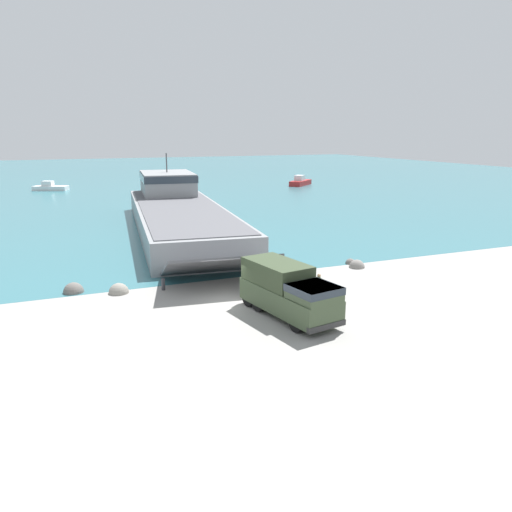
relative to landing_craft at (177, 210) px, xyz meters
name	(u,v)px	position (x,y,z in m)	size (l,w,h in m)	color
ground_plane	(226,301)	(-3.26, -26.09, -1.92)	(240.00, 240.00, 0.00)	gray
water_surface	(95,178)	(-3.26, 68.59, -1.92)	(240.00, 180.00, 0.01)	#336B75
landing_craft	(177,210)	(0.00, 0.00, 0.00)	(12.72, 41.09, 7.77)	gray
military_truck	(288,290)	(-0.76, -29.90, -0.38)	(3.65, 7.27, 2.99)	#3D4C33
soldier_on_ramp	(319,285)	(2.23, -28.17, -0.91)	(0.40, 0.50, 1.75)	#3D4C33
moored_boat_b	(300,182)	(33.41, 35.12, -1.25)	(6.38, 5.96, 2.03)	#B22323
moored_boat_c	(50,187)	(-13.03, 44.45, -1.36)	(6.45, 4.46, 1.71)	white
mooring_bollard	(163,283)	(-6.40, -22.34, -1.47)	(0.30, 0.30, 0.84)	#333338
shoreline_rock_a	(74,292)	(-12.05, -20.60, -1.92)	(1.34, 1.34, 1.34)	#66605B
shoreline_rock_b	(350,264)	(9.08, -21.19, -1.92)	(0.84, 0.84, 0.84)	#66605B
shoreline_rock_c	(119,293)	(-9.28, -21.87, -1.92)	(1.32, 1.32, 1.32)	gray
shoreline_rock_d	(357,267)	(8.92, -22.36, -1.92)	(1.23, 1.23, 1.23)	gray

